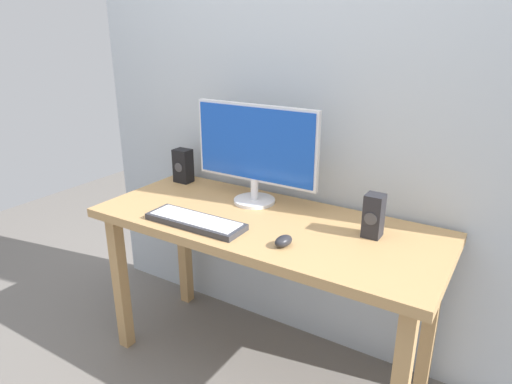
% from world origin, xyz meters
% --- Properties ---
extents(ground_plane, '(6.00, 6.00, 0.00)m').
position_xyz_m(ground_plane, '(0.00, 0.00, 0.00)').
color(ground_plane, slate).
extents(wall_back, '(2.47, 0.04, 3.00)m').
position_xyz_m(wall_back, '(0.00, 0.36, 1.50)').
color(wall_back, '#B2BCC6').
rests_on(wall_back, ground_plane).
extents(desk, '(1.52, 0.63, 0.77)m').
position_xyz_m(desk, '(0.00, 0.00, 0.67)').
color(desk, tan).
rests_on(desk, ground_plane).
extents(monitor, '(0.62, 0.19, 0.46)m').
position_xyz_m(monitor, '(-0.15, 0.16, 1.02)').
color(monitor, silver).
rests_on(monitor, desk).
extents(keyboard_primary, '(0.44, 0.14, 0.03)m').
position_xyz_m(keyboard_primary, '(-0.22, -0.19, 0.78)').
color(keyboard_primary, '#333338').
rests_on(keyboard_primary, desk).
extents(mouse, '(0.07, 0.09, 0.04)m').
position_xyz_m(mouse, '(0.19, -0.17, 0.79)').
color(mouse, '#232328').
rests_on(mouse, desk).
extents(speaker_right, '(0.07, 0.08, 0.18)m').
position_xyz_m(speaker_right, '(0.44, 0.09, 0.85)').
color(speaker_right, '#232328').
rests_on(speaker_right, desk).
extents(speaker_left, '(0.09, 0.07, 0.18)m').
position_xyz_m(speaker_left, '(-0.63, 0.21, 0.86)').
color(speaker_left, black).
rests_on(speaker_left, desk).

